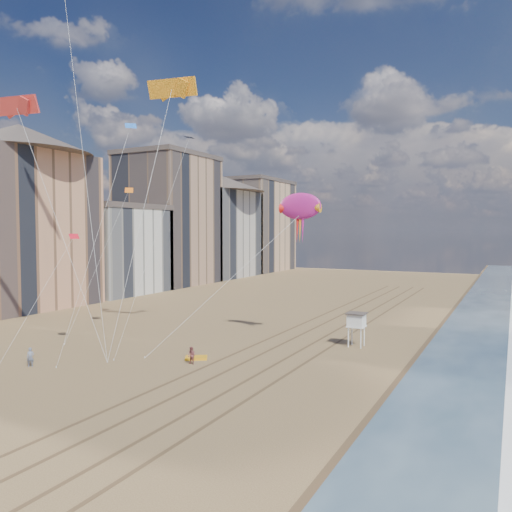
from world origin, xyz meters
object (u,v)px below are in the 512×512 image
(kite_flyer_a, at_px, (30,357))
(kite_flyer_b, at_px, (192,356))
(show_kite, at_px, (300,207))
(grounded_kite, at_px, (196,358))
(lifeguard_stand, at_px, (356,321))

(kite_flyer_a, distance_m, kite_flyer_b, 14.18)
(show_kite, relative_size, kite_flyer_b, 13.50)
(grounded_kite, relative_size, show_kite, 0.09)
(grounded_kite, bearing_deg, lifeguard_stand, 14.18)
(lifeguard_stand, bearing_deg, kite_flyer_a, -138.35)
(show_kite, xyz_separation_m, kite_flyer_a, (-17.39, -20.00, -13.72))
(kite_flyer_b, bearing_deg, grounded_kite, 119.57)
(kite_flyer_a, bearing_deg, lifeguard_stand, 3.19)
(lifeguard_stand, xyz_separation_m, show_kite, (-6.03, -0.83, 11.86))
(kite_flyer_a, bearing_deg, grounded_kite, -0.49)
(lifeguard_stand, relative_size, show_kite, 0.16)
(kite_flyer_b, bearing_deg, kite_flyer_a, -141.33)
(lifeguard_stand, height_order, show_kite, show_kite)
(lifeguard_stand, bearing_deg, grounded_kite, -135.15)
(show_kite, relative_size, kite_flyer_a, 12.57)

